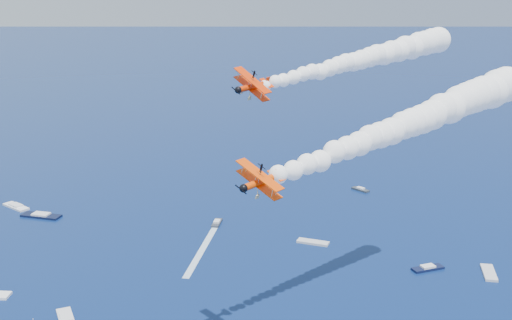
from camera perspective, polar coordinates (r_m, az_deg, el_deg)
biplane_lead at (r=129.59m, az=-0.25°, el=6.26°), size 9.27×11.27×9.75m
biplane_trail at (r=80.11m, az=0.40°, el=-1.85°), size 7.15×8.60×6.86m
smoke_trail_lead at (r=151.53m, az=8.94°, el=8.40°), size 63.70×9.42×11.18m
smoke_trail_trail at (r=103.23m, az=13.15°, el=3.16°), size 63.98×14.94×11.18m
spectator_boats at (r=206.45m, az=-18.62°, el=-8.28°), size 213.66×184.06×0.70m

